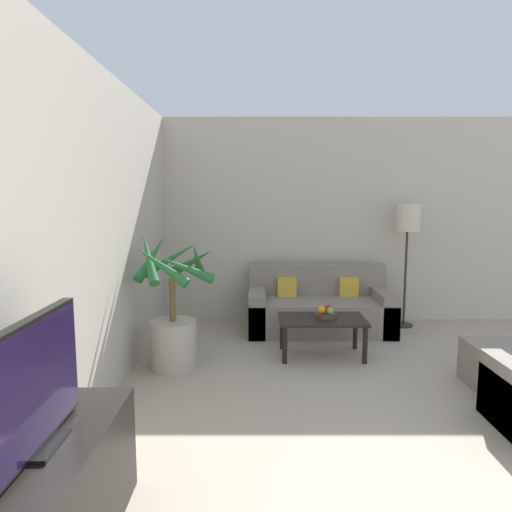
% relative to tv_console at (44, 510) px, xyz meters
% --- Properties ---
extents(wall_back, '(7.93, 0.06, 2.70)m').
position_rel_tv_console_xyz_m(wall_back, '(2.89, 4.27, 1.06)').
color(wall_back, '#BCB2A3').
rests_on(wall_back, ground_plane).
extents(wall_left, '(0.06, 7.27, 2.70)m').
position_rel_tv_console_xyz_m(wall_left, '(-0.31, 1.40, 1.06)').
color(wall_left, '#BCB2A3').
rests_on(wall_left, ground_plane).
extents(tv_console, '(0.48, 1.26, 0.59)m').
position_rel_tv_console_xyz_m(tv_console, '(0.00, 0.00, 0.00)').
color(tv_console, black).
rests_on(tv_console, ground_plane).
extents(television, '(0.18, 0.76, 0.58)m').
position_rel_tv_console_xyz_m(television, '(0.00, 0.00, 0.58)').
color(television, black).
rests_on(television, tv_console).
extents(potted_palm, '(0.79, 0.87, 1.35)m').
position_rel_tv_console_xyz_m(potted_palm, '(0.14, 2.44, 0.19)').
color(potted_palm, '#ADA393').
rests_on(potted_palm, ground_plane).
extents(sofa_loveseat, '(1.76, 0.83, 0.80)m').
position_rel_tv_console_xyz_m(sofa_loveseat, '(1.73, 3.73, -0.03)').
color(sofa_loveseat, gray).
rests_on(sofa_loveseat, ground_plane).
extents(floor_lamp, '(0.31, 0.31, 1.58)m').
position_rel_tv_console_xyz_m(floor_lamp, '(2.86, 3.91, 1.03)').
color(floor_lamp, '#2D2823').
rests_on(floor_lamp, ground_plane).
extents(coffee_table, '(0.90, 0.54, 0.41)m').
position_rel_tv_console_xyz_m(coffee_table, '(1.63, 2.79, 0.06)').
color(coffee_table, black).
rests_on(coffee_table, ground_plane).
extents(fruit_bowl, '(0.24, 0.24, 0.04)m').
position_rel_tv_console_xyz_m(fruit_bowl, '(1.68, 2.83, 0.14)').
color(fruit_bowl, '#42382D').
rests_on(fruit_bowl, coffee_table).
extents(apple_red, '(0.08, 0.08, 0.08)m').
position_rel_tv_console_xyz_m(apple_red, '(1.71, 2.88, 0.20)').
color(apple_red, red).
rests_on(apple_red, fruit_bowl).
extents(apple_green, '(0.08, 0.08, 0.08)m').
position_rel_tv_console_xyz_m(apple_green, '(1.71, 2.77, 0.20)').
color(apple_green, olive).
rests_on(apple_green, fruit_bowl).
extents(orange_fruit, '(0.09, 0.09, 0.09)m').
position_rel_tv_console_xyz_m(orange_fruit, '(1.63, 2.81, 0.20)').
color(orange_fruit, orange).
rests_on(orange_fruit, fruit_bowl).
extents(ottoman, '(0.66, 0.55, 0.39)m').
position_rel_tv_console_xyz_m(ottoman, '(3.15, 1.96, -0.10)').
color(ottoman, gray).
rests_on(ottoman, ground_plane).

